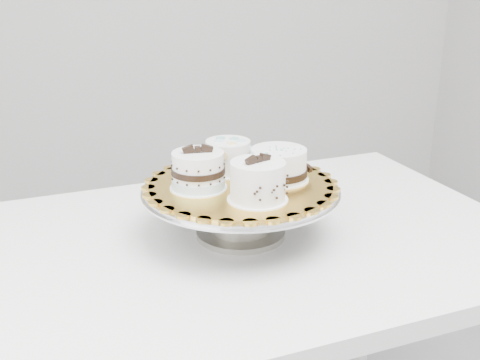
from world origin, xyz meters
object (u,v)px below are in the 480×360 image
object	(u,v)px
cake_dots	(228,156)
cake_swirl	(258,182)
table	(244,272)
cake_ribbon	(279,165)
cake_board	(241,185)
cake_banded	(198,172)
cake_stand	(241,202)

from	to	relation	value
cake_dots	cake_swirl	bearing A→B (deg)	-102.67
table	cake_ribbon	distance (m)	0.24
cake_swirl	cake_ribbon	world-z (taller)	cake_swirl
table	cake_board	bearing A→B (deg)	118.58
cake_board	cake_ribbon	world-z (taller)	cake_ribbon
cake_banded	cake_stand	bearing A→B (deg)	5.78
cake_board	cake_swirl	distance (m)	0.10
cake_stand	cake_ribbon	size ratio (longest dim) A/B	2.82
cake_ribbon	cake_dots	bearing A→B (deg)	121.28
cake_banded	cake_board	bearing A→B (deg)	5.78
cake_stand	cake_banded	world-z (taller)	cake_banded
cake_stand	cake_banded	distance (m)	0.11
cake_swirl	cake_dots	bearing A→B (deg)	71.99
table	cake_board	xyz separation A→B (m)	(-0.01, 0.01, 0.19)
cake_banded	cake_dots	world-z (taller)	cake_banded
table	cake_dots	distance (m)	0.25
cake_swirl	cake_banded	xyz separation A→B (m)	(-0.09, 0.09, -0.00)
cake_board	cake_stand	bearing A→B (deg)	0.00
table	cake_swirl	world-z (taller)	cake_swirl
cake_swirl	cake_board	bearing A→B (deg)	71.73
cake_stand	cake_board	size ratio (longest dim) A/B	1.09
cake_board	cake_ribbon	xyz separation A→B (m)	(0.08, 0.00, 0.03)
cake_board	cake_banded	bearing A→B (deg)	178.75
cake_board	cake_banded	size ratio (longest dim) A/B	3.27
cake_ribbon	table	bearing A→B (deg)	169.22
cake_stand	cake_banded	bearing A→B (deg)	178.75
table	cake_swirl	size ratio (longest dim) A/B	9.21
cake_swirl	cake_dots	distance (m)	0.17
cake_banded	cake_dots	distance (m)	0.11
cake_stand	cake_swirl	xyz separation A→B (m)	(0.00, -0.09, 0.08)
cake_board	cake_ribbon	distance (m)	0.09
cake_banded	cake_dots	size ratio (longest dim) A/B	0.98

